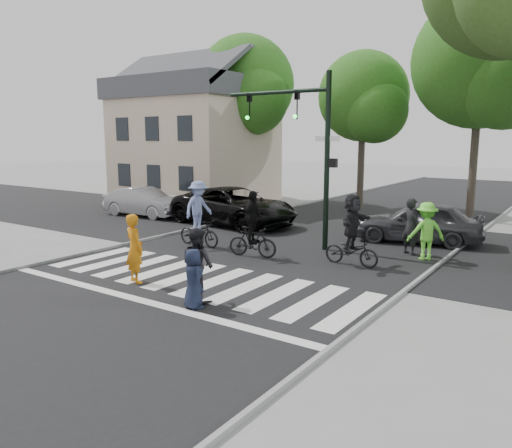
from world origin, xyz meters
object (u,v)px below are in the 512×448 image
(pedestrian_adult, at_px, (198,265))
(cyclist_left, at_px, (199,218))
(cyclist_right, at_px, (352,234))
(car_silver, at_px, (144,202))
(pedestrian_child, at_px, (193,279))
(cyclist_mid, at_px, (252,230))
(pedestrian_woman, at_px, (135,249))
(traffic_signal, at_px, (305,136))
(car_suv, at_px, (234,206))
(car_grey, at_px, (419,222))

(pedestrian_adult, xyz_separation_m, cyclist_left, (-4.00, 4.65, 0.13))
(cyclist_right, relative_size, car_silver, 0.51)
(cyclist_right, bearing_deg, car_silver, 165.78)
(pedestrian_child, relative_size, cyclist_mid, 0.64)
(pedestrian_child, height_order, car_silver, car_silver)
(pedestrian_woman, bearing_deg, traffic_signal, -86.66)
(cyclist_right, height_order, car_suv, cyclist_right)
(pedestrian_adult, height_order, car_grey, pedestrian_adult)
(car_silver, bearing_deg, traffic_signal, -102.12)
(pedestrian_child, bearing_deg, cyclist_left, -25.27)
(cyclist_left, height_order, car_silver, cyclist_left)
(traffic_signal, bearing_deg, cyclist_mid, -105.90)
(car_silver, relative_size, car_grey, 0.96)
(pedestrian_woman, xyz_separation_m, pedestrian_child, (2.65, -0.66, -0.24))
(traffic_signal, bearing_deg, pedestrian_adult, -82.85)
(traffic_signal, bearing_deg, car_silver, 170.45)
(car_suv, bearing_deg, pedestrian_child, -141.68)
(car_suv, bearing_deg, pedestrian_adult, -141.53)
(pedestrian_woman, bearing_deg, car_silver, -27.06)
(pedestrian_child, distance_m, cyclist_left, 6.64)
(traffic_signal, relative_size, pedestrian_woman, 3.22)
(cyclist_mid, bearing_deg, car_grey, 54.53)
(cyclist_right, bearing_deg, traffic_signal, 149.27)
(cyclist_mid, distance_m, car_suv, 6.10)
(car_silver, bearing_deg, pedestrian_woman, -136.75)
(pedestrian_child, bearing_deg, cyclist_right, -78.97)
(cyclist_right, bearing_deg, cyclist_mid, -165.82)
(traffic_signal, bearing_deg, car_suv, 154.98)
(cyclist_left, bearing_deg, pedestrian_woman, -70.21)
(pedestrian_child, distance_m, cyclist_right, 5.78)
(cyclist_mid, bearing_deg, pedestrian_child, -70.37)
(pedestrian_adult, height_order, car_silver, pedestrian_adult)
(pedestrian_adult, relative_size, cyclist_mid, 0.82)
(traffic_signal, relative_size, car_suv, 1.00)
(pedestrian_woman, relative_size, cyclist_right, 0.85)
(traffic_signal, distance_m, pedestrian_adult, 7.33)
(pedestrian_adult, bearing_deg, car_grey, -92.62)
(pedestrian_woman, bearing_deg, cyclist_left, -53.10)
(traffic_signal, bearing_deg, pedestrian_woman, -103.77)
(traffic_signal, xyz_separation_m, cyclist_left, (-3.17, -1.98, -2.89))
(pedestrian_adult, xyz_separation_m, cyclist_right, (1.64, 5.16, 0.09))
(cyclist_left, relative_size, cyclist_mid, 1.08)
(cyclist_right, xyz_separation_m, car_silver, (-12.35, 3.13, -0.27))
(cyclist_left, height_order, car_suv, cyclist_left)
(cyclist_left, bearing_deg, cyclist_right, 5.16)
(cyclist_mid, bearing_deg, car_suv, 132.68)
(pedestrian_child, bearing_deg, car_suv, -32.88)
(car_suv, bearing_deg, car_grey, -77.96)
(pedestrian_adult, height_order, cyclist_mid, cyclist_mid)
(pedestrian_child, relative_size, car_silver, 0.32)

